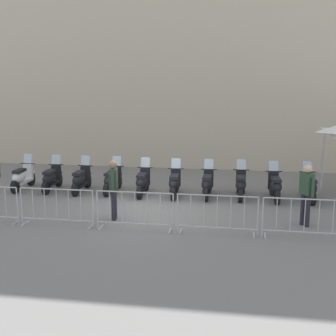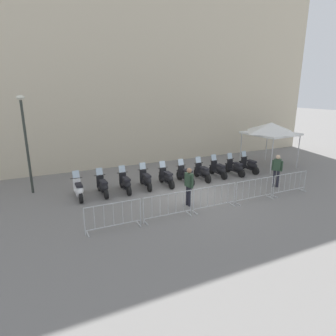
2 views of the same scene
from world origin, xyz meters
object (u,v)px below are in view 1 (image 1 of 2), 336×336
motorcycle_3 (112,180)px  motorcycle_7 (241,185)px  barrier_segment_3 (217,215)px  motorcycle_5 (175,184)px  motorcycle_6 (207,184)px  motorcycle_4 (143,182)px  motorcycle_2 (81,180)px  officer_near_row_end (114,186)px  barrier_segment_4 (305,219)px  barrier_segment_1 (57,208)px  motorcycle_1 (51,179)px  barrier_segment_2 (135,211)px  motorcycle_0 (22,178)px  officer_mid_plaza (306,191)px  motorcycle_9 (310,188)px  motorcycle_8 (275,187)px

motorcycle_3 → motorcycle_7: same height
motorcycle_3 → motorcycle_7: bearing=-6.2°
motorcycle_3 → barrier_segment_3: 5.41m
motorcycle_5 → motorcycle_6: 1.13m
motorcycle_4 → motorcycle_2: bearing=172.9°
officer_near_row_end → barrier_segment_4: bearing=-15.3°
barrier_segment_1 → barrier_segment_3: 4.40m
motorcycle_4 → barrier_segment_4: motorcycle_4 is taller
motorcycle_6 → motorcycle_1: bearing=173.4°
barrier_segment_3 → officer_near_row_end: bearing=158.3°
motorcycle_5 → barrier_segment_2: 3.65m
motorcycle_0 → motorcycle_5: (5.62, -0.71, 0.00)m
barrier_segment_1 → officer_near_row_end: bearing=24.4°
motorcycle_5 → barrier_segment_1: size_ratio=0.82×
barrier_segment_2 → barrier_segment_4: same height
motorcycle_1 → officer_mid_plaza: bearing=-23.4°
barrier_segment_2 → officer_near_row_end: 1.24m
motorcycle_4 → motorcycle_9: size_ratio=1.00×
motorcycle_7 → motorcycle_8: same height
motorcycle_1 → barrier_segment_3: size_ratio=0.82×
motorcycle_6 → motorcycle_9: 3.40m
motorcycle_9 → motorcycle_3: bearing=173.7°
barrier_segment_2 → motorcycle_8: bearing=36.5°
motorcycle_4 → motorcycle_8: 4.53m
motorcycle_7 → barrier_segment_4: bearing=-73.6°
motorcycle_6 → motorcycle_7: size_ratio=1.00×
motorcycle_9 → motorcycle_2: bearing=174.3°
motorcycle_4 → motorcycle_3: bearing=167.6°
barrier_segment_4 → motorcycle_6: bearing=120.1°
motorcycle_8 → barrier_segment_3: motorcycle_8 is taller
motorcycle_3 → motorcycle_4: same height
motorcycle_2 → barrier_segment_3: 6.22m
motorcycle_6 → motorcycle_4: bearing=174.6°
motorcycle_9 → barrier_segment_4: motorcycle_9 is taller
motorcycle_2 → motorcycle_6: (4.50, -0.49, 0.00)m
motorcycle_5 → barrier_segment_4: bearing=-49.6°
motorcycle_1 → barrier_segment_1: size_ratio=0.82×
motorcycle_2 → motorcycle_5: (3.38, -0.43, 0.00)m
motorcycle_2 → motorcycle_3: 1.13m
motorcycle_0 → motorcycle_2: size_ratio=1.00×
barrier_segment_2 → barrier_segment_3: size_ratio=1.00×
motorcycle_0 → motorcycle_3: (3.38, -0.32, 0.00)m
motorcycle_1 → motorcycle_3: same height
barrier_segment_2 → barrier_segment_3: bearing=-6.3°
motorcycle_5 → motorcycle_4: bearing=172.6°
barrier_segment_3 → officer_mid_plaza: (2.48, 0.81, 0.46)m
barrier_segment_2 → officer_mid_plaza: 4.72m
motorcycle_5 → barrier_segment_1: bearing=-133.9°
motorcycle_4 → officer_mid_plaza: (4.83, -3.11, 0.53)m
motorcycle_1 → motorcycle_7: (6.76, -0.68, 0.00)m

